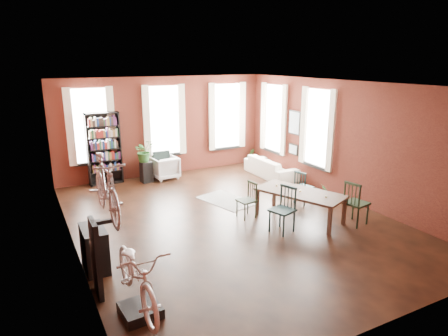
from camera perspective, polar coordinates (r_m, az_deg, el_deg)
room at (r=9.72m, az=0.36°, el=5.89°), size 9.00×9.04×3.22m
dining_table at (r=9.73m, az=10.73°, el=-5.29°), size 1.67×2.25×0.70m
dining_chair_a at (r=8.93m, az=8.32°, el=-5.97°), size 0.60×0.60×1.03m
dining_chair_b at (r=9.67m, az=3.22°, el=-4.62°), size 0.44×0.44×0.87m
dining_chair_c at (r=9.74m, az=18.37°, el=-4.75°), size 0.56×0.56×1.04m
dining_chair_d at (r=10.79m, az=11.31°, el=-2.70°), size 0.50×0.50×0.89m
bookshelf at (r=12.64m, az=-16.77°, el=2.66°), size 1.00×0.32×2.20m
white_armchair at (r=12.94m, az=-8.47°, el=0.21°), size 0.83×0.79×0.79m
cream_sofa at (r=13.12m, az=6.70°, el=0.56°), size 0.61×2.08×0.81m
striped_rug at (r=10.91m, az=0.36°, el=-4.63°), size 1.34×1.74×0.01m
bike_trainer at (r=6.49m, az=-11.87°, el=-19.29°), size 0.60×0.60×0.16m
bike_wall_rack at (r=6.85m, az=-17.83°, el=-12.24°), size 0.16×0.60×1.30m
console_table at (r=7.77m, az=-18.01°, el=-10.87°), size 0.40×0.80×0.80m
plant_stand at (r=12.66m, az=-11.03°, el=-0.55°), size 0.36×0.36×0.66m
plant_by_sofa at (r=14.71m, az=3.79°, el=1.12°), size 0.40×0.61×0.25m
plant_small at (r=11.20m, az=13.99°, el=-4.14°), size 0.51×0.52×0.17m
bicycle_floor at (r=5.99m, az=-12.57°, el=-10.71°), size 0.68×1.03×1.96m
bicycle_hung at (r=6.36m, az=-16.70°, el=0.08°), size 0.47×1.00×1.66m
plant_on_stand at (r=12.54m, az=-11.34°, el=2.09°), size 0.80×0.84×0.53m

